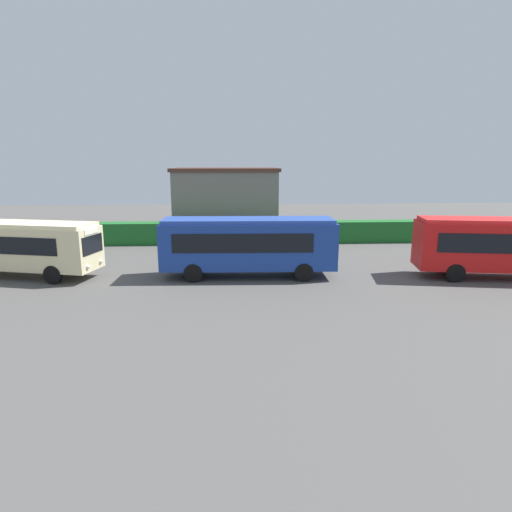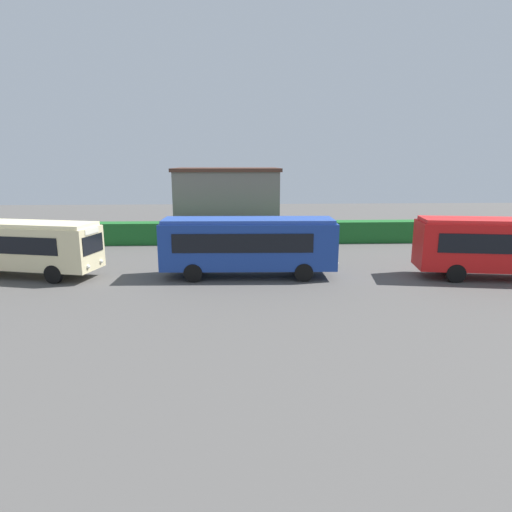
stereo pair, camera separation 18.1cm
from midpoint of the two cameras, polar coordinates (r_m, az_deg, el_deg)
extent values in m
plane|color=#514F4C|center=(24.57, 0.25, -2.46)|extent=(84.08, 84.08, 0.00)
cube|color=beige|center=(27.33, -28.86, 1.17)|extent=(9.48, 4.43, 2.32)
cube|color=#F8E8B2|center=(27.15, -29.13, 3.78)|extent=(9.16, 4.18, 0.20)
cube|color=black|center=(28.37, -27.89, 2.20)|extent=(6.97, 1.74, 0.93)
cube|color=black|center=(24.60, -20.63, 1.49)|extent=(0.49, 1.85, 0.97)
cube|color=silver|center=(24.48, -20.76, 3.11)|extent=(0.34, 1.24, 0.28)
cylinder|color=black|center=(26.70, -22.44, -1.11)|extent=(1.04, 0.51, 1.00)
cylinder|color=black|center=(25.02, -25.07, -2.20)|extent=(1.04, 0.51, 1.00)
sphere|color=silver|center=(25.33, -19.68, -0.65)|extent=(0.22, 0.22, 0.22)
sphere|color=silver|center=(24.28, -21.19, -1.31)|extent=(0.22, 0.22, 0.22)
cube|color=navy|center=(23.75, -0.79, 1.50)|extent=(9.61, 2.66, 2.53)
cube|color=#2747A0|center=(23.53, -0.80, 4.76)|extent=(9.32, 2.46, 0.20)
cube|color=black|center=(24.88, -1.50, 2.71)|extent=(7.44, 0.26, 1.01)
cube|color=black|center=(22.51, -1.55, 1.68)|extent=(7.44, 0.26, 1.01)
cube|color=black|center=(24.18, 10.63, 2.21)|extent=(0.10, 1.95, 1.06)
cube|color=silver|center=(24.06, 10.70, 4.04)|extent=(0.08, 1.31, 0.28)
cylinder|color=black|center=(25.27, 5.93, -0.95)|extent=(1.01, 0.31, 1.00)
cylinder|color=black|center=(23.17, 6.56, -2.19)|extent=(1.01, 0.31, 1.00)
cylinder|color=black|center=(25.25, -7.52, -1.00)|extent=(1.01, 0.31, 1.00)
cylinder|color=black|center=(23.15, -8.12, -2.24)|extent=(1.01, 0.31, 1.00)
sphere|color=silver|center=(25.05, 10.26, -0.26)|extent=(0.22, 0.22, 0.22)
sphere|color=silver|center=(23.80, 10.86, -0.95)|extent=(0.22, 0.22, 0.22)
cube|color=red|center=(27.02, 30.69, 1.12)|extent=(9.80, 3.85, 2.56)
cube|color=red|center=(26.83, 31.01, 4.02)|extent=(9.49, 3.62, 0.20)
cube|color=black|center=(27.92, 29.25, 2.23)|extent=(7.35, 1.26, 1.03)
cylinder|color=black|center=(27.20, 23.80, -0.99)|extent=(1.03, 0.44, 1.00)
cylinder|color=black|center=(25.24, 25.16, -2.09)|extent=(1.03, 0.44, 1.00)
cube|color=olive|center=(31.57, -25.42, 0.46)|extent=(0.32, 0.26, 0.86)
cube|color=#334C8C|center=(31.43, -25.56, 1.91)|extent=(0.49, 0.30, 0.76)
sphere|color=brown|center=(31.35, -25.64, 2.80)|extent=(0.24, 0.24, 0.24)
cube|color=#1D6226|center=(34.01, -0.60, 3.15)|extent=(54.04, 1.48, 1.68)
cube|color=slate|center=(38.72, -3.70, 7.09)|extent=(8.78, 6.52, 5.48)
cube|color=#4C2D23|center=(38.56, -3.76, 11.37)|extent=(9.13, 6.78, 0.30)
camera|label=1|loc=(0.09, -89.78, 0.05)|focal=30.15mm
camera|label=2|loc=(0.09, 90.22, -0.05)|focal=30.15mm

